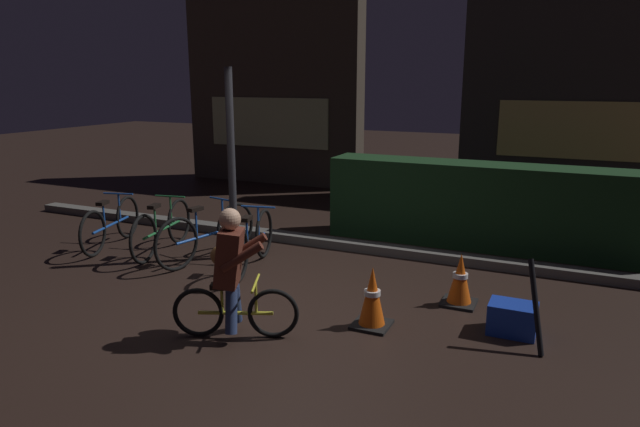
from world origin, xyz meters
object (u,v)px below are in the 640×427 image
(traffic_cone_near, at_px, (372,298))
(blue_crate, at_px, (512,319))
(street_post, at_px, (232,166))
(parked_bike_center_right, at_px, (252,243))
(cyclist, at_px, (232,273))
(parked_bike_center_left, at_px, (207,234))
(parked_bike_leftmost, at_px, (111,224))
(traffic_cone_far, at_px, (460,280))
(closed_umbrella, at_px, (536,307))
(parked_bike_left_mid, at_px, (162,229))

(traffic_cone_near, xyz_separation_m, blue_crate, (1.27, 0.40, -0.14))
(traffic_cone_near, bearing_deg, street_post, 151.70)
(parked_bike_center_right, distance_m, cyclist, 1.94)
(parked_bike_center_left, relative_size, cyclist, 1.37)
(street_post, height_order, parked_bike_leftmost, street_post)
(traffic_cone_far, bearing_deg, traffic_cone_near, -126.61)
(blue_crate, height_order, closed_umbrella, closed_umbrella)
(traffic_cone_far, relative_size, blue_crate, 1.30)
(parked_bike_leftmost, bearing_deg, parked_bike_center_right, -105.16)
(blue_crate, relative_size, closed_umbrella, 0.52)
(cyclist, height_order, closed_umbrella, cyclist)
(closed_umbrella, bearing_deg, parked_bike_center_right, 43.89)
(parked_bike_leftmost, height_order, blue_crate, parked_bike_leftmost)
(parked_bike_left_mid, bearing_deg, traffic_cone_near, -118.24)
(street_post, xyz_separation_m, traffic_cone_near, (2.41, -1.30, -0.96))
(parked_bike_leftmost, distance_m, parked_bike_left_mid, 0.87)
(parked_bike_leftmost, distance_m, parked_bike_center_right, 2.36)
(parked_bike_left_mid, xyz_separation_m, cyclist, (2.33, -1.82, 0.28))
(traffic_cone_far, xyz_separation_m, blue_crate, (0.60, -0.51, -0.12))
(parked_bike_leftmost, bearing_deg, street_post, -96.13)
(parked_bike_center_left, bearing_deg, parked_bike_left_mid, 100.39)
(parked_bike_left_mid, distance_m, parked_bike_center_left, 0.77)
(street_post, relative_size, blue_crate, 5.72)
(parked_bike_left_mid, bearing_deg, street_post, -89.03)
(parked_bike_leftmost, height_order, traffic_cone_far, parked_bike_leftmost)
(parked_bike_leftmost, distance_m, traffic_cone_far, 4.99)
(parked_bike_leftmost, distance_m, traffic_cone_near, 4.43)
(parked_bike_leftmost, xyz_separation_m, blue_crate, (5.59, -0.62, -0.19))
(parked_bike_leftmost, xyz_separation_m, parked_bike_left_mid, (0.87, 0.07, 0.01))
(street_post, relative_size, closed_umbrella, 2.96)
(parked_bike_center_right, xyz_separation_m, cyclist, (0.83, -1.73, 0.28))
(cyclist, bearing_deg, parked_bike_center_left, 108.30)
(parked_bike_center_left, bearing_deg, street_post, -35.07)
(street_post, distance_m, traffic_cone_near, 2.91)
(closed_umbrella, bearing_deg, parked_bike_leftmost, 49.22)
(parked_bike_leftmost, height_order, closed_umbrella, closed_umbrella)
(street_post, xyz_separation_m, blue_crate, (3.69, -0.90, -1.11))
(closed_umbrella, bearing_deg, traffic_cone_near, 63.52)
(traffic_cone_far, bearing_deg, parked_bike_left_mid, 177.60)
(parked_bike_leftmost, relative_size, traffic_cone_far, 2.73)
(street_post, distance_m, blue_crate, 3.95)
(traffic_cone_far, xyz_separation_m, closed_umbrella, (0.80, -0.76, 0.13))
(street_post, relative_size, parked_bike_center_left, 1.48)
(traffic_cone_near, bearing_deg, cyclist, -146.68)
(parked_bike_left_mid, relative_size, closed_umbrella, 1.91)
(parked_bike_left_mid, relative_size, traffic_cone_far, 2.85)
(traffic_cone_far, bearing_deg, closed_umbrella, -43.57)
(traffic_cone_far, bearing_deg, parked_bike_center_right, 178.20)
(parked_bike_center_left, height_order, blue_crate, parked_bike_center_left)
(parked_bike_center_left, bearing_deg, cyclist, -126.76)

